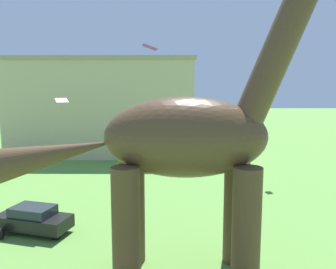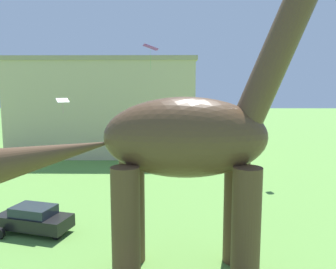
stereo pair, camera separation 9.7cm
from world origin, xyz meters
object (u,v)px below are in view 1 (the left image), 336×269
(parked_sedan_left, at_px, (33,219))
(kite_near_low, at_px, (271,44))
(kite_far_left, at_px, (150,47))
(dinosaur_sculpture, at_px, (184,137))
(kite_high_left, at_px, (62,100))

(parked_sedan_left, xyz_separation_m, kite_near_low, (16.84, 13.83, 11.19))
(parked_sedan_left, xyz_separation_m, kite_far_left, (6.05, 9.95, 10.52))
(dinosaur_sculpture, bearing_deg, kite_near_low, 40.63)
(dinosaur_sculpture, distance_m, kite_high_left, 13.15)
(parked_sedan_left, relative_size, kite_near_low, 7.14)
(kite_near_low, bearing_deg, dinosaur_sculpture, -115.24)
(kite_far_left, distance_m, kite_near_low, 11.48)
(dinosaur_sculpture, xyz_separation_m, kite_far_left, (-2.28, 14.18, 5.21))
(dinosaur_sculpture, height_order, kite_high_left, dinosaur_sculpture)
(kite_far_left, xyz_separation_m, kite_high_left, (-6.01, -4.03, -4.08))
(dinosaur_sculpture, bearing_deg, parked_sedan_left, 128.98)
(parked_sedan_left, height_order, kite_far_left, kite_far_left)
(dinosaur_sculpture, bearing_deg, kite_far_left, 75.00)
(kite_near_low, bearing_deg, kite_far_left, -160.23)
(kite_far_left, height_order, kite_near_low, kite_near_low)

